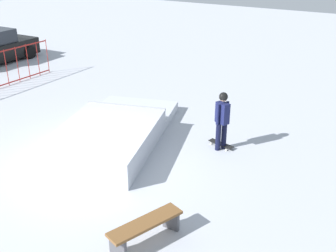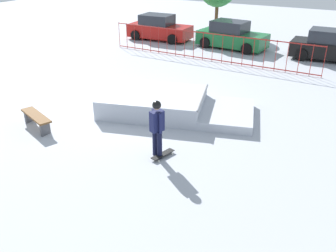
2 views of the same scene
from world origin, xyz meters
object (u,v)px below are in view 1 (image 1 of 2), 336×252
Objects in this scene: skate_ramp at (111,134)px; skateboard at (221,144)px; skater at (222,117)px; park_bench at (146,227)px.

skate_ramp is 3.23m from skateboard.
skate_ramp is at bearing 49.37° from skater.
park_bench is (-4.45, -0.36, -0.65)m from skater.
skateboard is (1.50, -2.85, -0.24)m from skate_ramp.
skate_ramp is at bearing 41.90° from skateboard.
skater is 0.94m from skateboard.
skate_ramp is 3.27m from skater.
skateboard is 4.63m from park_bench.
skateboard is 0.50× the size of park_bench.
skate_ramp reaches higher than park_bench.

